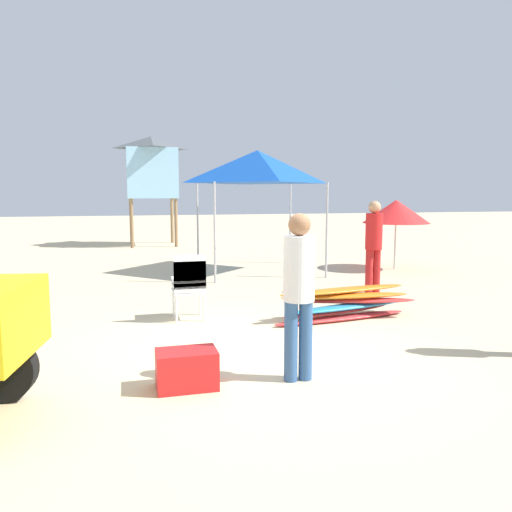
{
  "coord_description": "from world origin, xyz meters",
  "views": [
    {
      "loc": [
        -1.32,
        -5.57,
        1.92
      ],
      "look_at": [
        0.69,
        2.05,
        0.93
      ],
      "focal_mm": 34.85,
      "sensor_mm": 36.0,
      "label": 1
    }
  ],
  "objects": [
    {
      "name": "ground",
      "position": [
        0.0,
        0.0,
        0.0
      ],
      "size": [
        80.0,
        80.0,
        0.0
      ],
      "primitive_type": "plane",
      "color": "beige"
    },
    {
      "name": "stacked_plastic_chairs",
      "position": [
        -0.41,
        1.85,
        0.6
      ],
      "size": [
        0.48,
        0.48,
        1.02
      ],
      "color": "white",
      "rests_on": "ground"
    },
    {
      "name": "surfboard_pile",
      "position": [
        1.93,
        1.34,
        0.24
      ],
      "size": [
        2.45,
        0.8,
        0.48
      ],
      "color": "red",
      "rests_on": "ground"
    },
    {
      "name": "lifeguard_near_left",
      "position": [
        0.37,
        -0.89,
        1.0
      ],
      "size": [
        0.32,
        0.32,
        1.73
      ],
      "color": "#33598C",
      "rests_on": "ground"
    },
    {
      "name": "lifeguard_near_right",
      "position": [
        3.26,
        2.96,
        1.04
      ],
      "size": [
        0.32,
        0.32,
        1.79
      ],
      "color": "red",
      "rests_on": "ground"
    },
    {
      "name": "popup_canopy",
      "position": [
        1.83,
        6.22,
        2.57
      ],
      "size": [
        2.63,
        2.63,
        2.97
      ],
      "color": "#B2B2B7",
      "rests_on": "ground"
    },
    {
      "name": "lifeguard_tower",
      "position": [
        -0.31,
        13.38,
        2.9
      ],
      "size": [
        1.98,
        1.98,
        4.01
      ],
      "color": "olive",
      "rests_on": "ground"
    },
    {
      "name": "beach_umbrella_left",
      "position": [
        5.34,
        5.72,
        1.48
      ],
      "size": [
        1.69,
        1.69,
        1.77
      ],
      "color": "beige",
      "rests_on": "ground"
    },
    {
      "name": "cooler_box",
      "position": [
        -0.77,
        -0.8,
        0.19
      ],
      "size": [
        0.6,
        0.38,
        0.38
      ],
      "primitive_type": "cube",
      "color": "red",
      "rests_on": "ground"
    }
  ]
}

